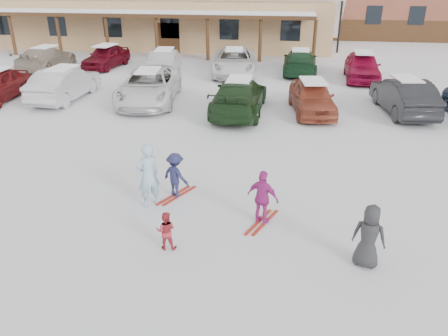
# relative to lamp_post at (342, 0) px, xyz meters

# --- Properties ---
(ground) EXTENTS (160.00, 160.00, 0.00)m
(ground) POSITION_rel_lamp_post_xyz_m (-5.60, -25.07, -3.71)
(ground) COLOR white
(ground) RESTS_ON ground
(lamp_post) EXTENTS (0.50, 0.25, 6.61)m
(lamp_post) POSITION_rel_lamp_post_xyz_m (0.00, 0.00, 0.00)
(lamp_post) COLOR black
(lamp_post) RESTS_ON ground
(adult_skier) EXTENTS (0.76, 0.76, 1.78)m
(adult_skier) POSITION_rel_lamp_post_xyz_m (-7.26, -24.58, -2.82)
(adult_skier) COLOR #94B8CF
(adult_skier) RESTS_ON ground
(toddler_red) EXTENTS (0.48, 0.39, 0.94)m
(toddler_red) POSITION_rel_lamp_post_xyz_m (-6.29, -26.48, -3.24)
(toddler_red) COLOR #AA2B34
(toddler_red) RESTS_ON ground
(child_navy) EXTENTS (0.97, 0.82, 1.30)m
(child_navy) POSITION_rel_lamp_post_xyz_m (-6.67, -23.98, -3.06)
(child_navy) COLOR #1F2045
(child_navy) RESTS_ON ground
(skis_child_navy) EXTENTS (0.83, 1.33, 0.03)m
(skis_child_navy) POSITION_rel_lamp_post_xyz_m (-6.67, -23.98, -3.70)
(skis_child_navy) COLOR #A22417
(skis_child_navy) RESTS_ON ground
(child_magenta) EXTENTS (0.91, 0.66, 1.44)m
(child_magenta) POSITION_rel_lamp_post_xyz_m (-4.18, -25.08, -2.99)
(child_magenta) COLOR #AD2782
(child_magenta) RESTS_ON ground
(skis_child_magenta) EXTENTS (0.74, 1.37, 0.03)m
(skis_child_magenta) POSITION_rel_lamp_post_xyz_m (-4.18, -25.08, -3.70)
(skis_child_magenta) COLOR #A22417
(skis_child_magenta) RESTS_ON ground
(bystander_dark) EXTENTS (0.83, 0.68, 1.46)m
(bystander_dark) POSITION_rel_lamp_post_xyz_m (-1.86, -26.49, -2.98)
(bystander_dark) COLOR #29292B
(bystander_dark) RESTS_ON ground
(parked_car_1) EXTENTS (1.79, 4.75, 1.55)m
(parked_car_1) POSITION_rel_lamp_post_xyz_m (-14.39, -14.99, -2.94)
(parked_car_1) COLOR #B7B6BB
(parked_car_1) RESTS_ON ground
(parked_car_2) EXTENTS (3.16, 5.78, 1.54)m
(parked_car_2) POSITION_rel_lamp_post_xyz_m (-10.17, -14.90, -2.94)
(parked_car_2) COLOR white
(parked_car_2) RESTS_ON ground
(parked_car_3) EXTENTS (2.28, 5.30, 1.52)m
(parked_car_3) POSITION_rel_lamp_post_xyz_m (-5.75, -16.02, -2.95)
(parked_car_3) COLOR #1B3519
(parked_car_3) RESTS_ON ground
(parked_car_4) EXTENTS (2.25, 4.41, 1.44)m
(parked_car_4) POSITION_rel_lamp_post_xyz_m (-2.58, -15.52, -2.99)
(parked_car_4) COLOR #9C442D
(parked_car_4) RESTS_ON ground
(parked_car_5) EXTENTS (2.20, 4.84, 1.54)m
(parked_car_5) POSITION_rel_lamp_post_xyz_m (1.41, -14.98, -2.94)
(parked_car_5) COLOR black
(parked_car_5) RESTS_ON ground
(parked_car_7) EXTENTS (2.19, 4.92, 1.40)m
(parked_car_7) POSITION_rel_lamp_post_xyz_m (-18.75, -8.64, -3.01)
(parked_car_7) COLOR gray
(parked_car_7) RESTS_ON ground
(parked_car_8) EXTENTS (2.19, 4.32, 1.41)m
(parked_car_8) POSITION_rel_lamp_post_xyz_m (-15.22, -7.59, -3.01)
(parked_car_8) COLOR #5A0915
(parked_car_8) RESTS_ON ground
(parked_car_9) EXTENTS (2.04, 4.53, 1.44)m
(parked_car_9) POSITION_rel_lamp_post_xyz_m (-11.06, -8.69, -2.99)
(parked_car_9) COLOR #9D9CA1
(parked_car_9) RESTS_ON ground
(parked_car_10) EXTENTS (2.98, 5.63, 1.51)m
(parked_car_10) POSITION_rel_lamp_post_xyz_m (-6.87, -8.42, -2.96)
(parked_car_10) COLOR white
(parked_car_10) RESTS_ON ground
(parked_car_11) EXTENTS (2.05, 4.89, 1.41)m
(parked_car_11) POSITION_rel_lamp_post_xyz_m (-2.96, -7.61, -3.01)
(parked_car_11) COLOR #163C21
(parked_car_11) RESTS_ON ground
(parked_car_12) EXTENTS (2.09, 4.66, 1.56)m
(parked_car_12) POSITION_rel_lamp_post_xyz_m (0.52, -8.78, -2.93)
(parked_car_12) COLOR maroon
(parked_car_12) RESTS_ON ground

